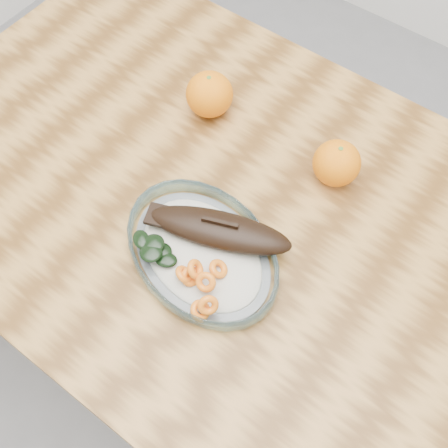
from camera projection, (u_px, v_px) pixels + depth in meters
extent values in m
plane|color=slate|center=(216.00, 334.00, 1.63)|extent=(3.00, 3.00, 0.00)
cube|color=brown|center=(211.00, 197.00, 1.00)|extent=(1.20, 0.80, 0.04)
cylinder|color=brown|center=(136.00, 96.00, 1.63)|extent=(0.06, 0.06, 0.71)
ellipsoid|color=white|center=(202.00, 254.00, 0.91)|extent=(0.60, 0.50, 0.01)
torus|color=#82B7CA|center=(202.00, 251.00, 0.91)|extent=(0.64, 0.64, 0.03)
ellipsoid|color=white|center=(202.00, 249.00, 0.90)|extent=(0.54, 0.44, 0.02)
ellipsoid|color=black|center=(220.00, 225.00, 0.89)|extent=(0.25, 0.15, 0.04)
ellipsoid|color=black|center=(220.00, 227.00, 0.90)|extent=(0.21, 0.13, 0.02)
cube|color=black|center=(159.00, 211.00, 0.90)|extent=(0.06, 0.05, 0.01)
cube|color=black|center=(220.00, 219.00, 0.88)|extent=(0.06, 0.03, 0.02)
torus|color=#E55110|center=(184.00, 270.00, 0.86)|extent=(0.04, 0.04, 0.04)
torus|color=#E55110|center=(200.00, 306.00, 0.83)|extent=(0.04, 0.04, 0.03)
torus|color=#E55110|center=(218.00, 264.00, 0.86)|extent=(0.04, 0.04, 0.03)
torus|color=#E55110|center=(190.00, 272.00, 0.86)|extent=(0.04, 0.04, 0.04)
torus|color=#E55110|center=(195.00, 265.00, 0.85)|extent=(0.04, 0.04, 0.03)
torus|color=#E55110|center=(205.00, 278.00, 0.84)|extent=(0.04, 0.04, 0.03)
torus|color=#E55110|center=(208.00, 301.00, 0.82)|extent=(0.04, 0.05, 0.04)
ellipsoid|color=black|center=(160.00, 248.00, 0.88)|extent=(0.05, 0.05, 0.01)
ellipsoid|color=black|center=(165.00, 255.00, 0.87)|extent=(0.04, 0.04, 0.01)
ellipsoid|color=black|center=(152.00, 239.00, 0.88)|extent=(0.04, 0.04, 0.01)
ellipsoid|color=black|center=(150.00, 248.00, 0.87)|extent=(0.05, 0.05, 0.01)
ellipsoid|color=black|center=(140.00, 234.00, 0.88)|extent=(0.04, 0.04, 0.01)
sphere|color=#FF6905|center=(209.00, 94.00, 1.04)|extent=(0.09, 0.09, 0.09)
sphere|color=#FF6905|center=(337.00, 163.00, 0.96)|extent=(0.08, 0.08, 0.08)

